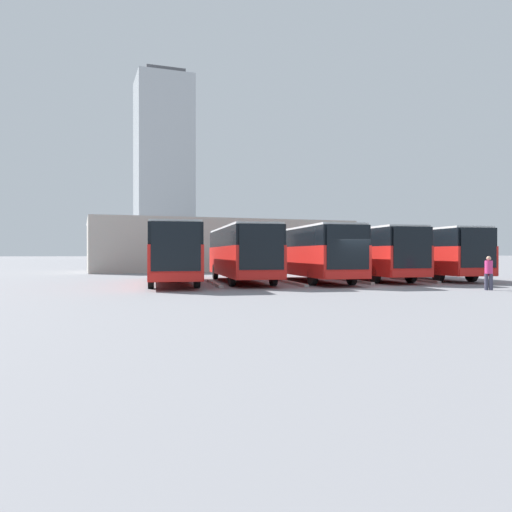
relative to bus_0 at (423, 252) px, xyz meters
name	(u,v)px	position (x,y,z in m)	size (l,w,h in m)	color
ground_plane	(358,287)	(8.69, 5.89, -1.88)	(600.00, 600.00, 0.00)	gray
bus_0	(423,252)	(0.00, 0.00, 0.00)	(4.23, 12.33, 3.37)	red
curb_divider_0	(413,280)	(2.17, 1.79, -1.80)	(0.24, 6.01, 0.15)	#9E9E99
bus_1	(367,252)	(4.35, -0.24, 0.00)	(4.23, 12.33, 3.37)	red
curb_divider_1	(352,281)	(6.52, 1.55, -1.80)	(0.24, 6.01, 0.15)	#9E9E99
bus_2	(312,252)	(8.69, 0.33, 0.00)	(4.23, 12.33, 3.37)	red
curb_divider_2	(291,283)	(10.87, 2.12, -1.80)	(0.24, 6.01, 0.15)	#9E9E99
bus_3	(241,252)	(13.04, -0.58, 0.00)	(4.23, 12.33, 3.37)	red
curb_divider_3	(214,283)	(15.21, 1.21, -1.80)	(0.24, 6.01, 0.15)	#9E9E99
bus_4	(172,252)	(17.39, -0.20, 0.00)	(4.23, 12.33, 3.37)	red
pedestrian	(489,272)	(3.82, 9.74, -0.99)	(0.51, 0.51, 1.64)	#38384C
station_building	(221,245)	(8.69, -21.16, 0.71)	(26.11, 12.84, 5.12)	#A8A399
office_tower	(163,167)	(-9.49, -174.68, 35.01)	(21.86, 21.86, 74.98)	#ADB2B7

